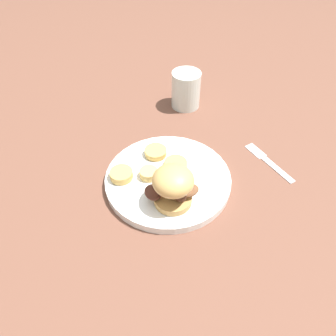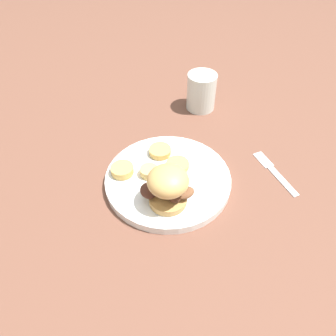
{
  "view_description": "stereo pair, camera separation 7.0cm",
  "coord_description": "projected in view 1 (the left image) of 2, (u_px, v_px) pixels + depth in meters",
  "views": [
    {
      "loc": [
        0.43,
        0.23,
        0.54
      ],
      "look_at": [
        0.0,
        0.0,
        0.05
      ],
      "focal_mm": 35.0,
      "sensor_mm": 36.0,
      "label": 1
    },
    {
      "loc": [
        0.4,
        0.29,
        0.54
      ],
      "look_at": [
        0.0,
        0.0,
        0.05
      ],
      "focal_mm": 35.0,
      "sensor_mm": 36.0,
      "label": 2
    }
  ],
  "objects": [
    {
      "name": "potato_round_3",
      "position": [
        121.0,
        174.0,
        0.71
      ],
      "size": [
        0.05,
        0.05,
        0.02
      ],
      "primitive_type": "cylinder",
      "color": "tan",
      "rests_on": "dinner_plate"
    },
    {
      "name": "potato_round_0",
      "position": [
        177.0,
        164.0,
        0.73
      ],
      "size": [
        0.05,
        0.05,
        0.01
      ],
      "primitive_type": "cylinder",
      "color": "tan",
      "rests_on": "dinner_plate"
    },
    {
      "name": "potato_round_1",
      "position": [
        156.0,
        152.0,
        0.76
      ],
      "size": [
        0.05,
        0.05,
        0.01
      ],
      "primitive_type": "cylinder",
      "color": "tan",
      "rests_on": "dinner_plate"
    },
    {
      "name": "potato_round_2",
      "position": [
        149.0,
        173.0,
        0.71
      ],
      "size": [
        0.04,
        0.04,
        0.02
      ],
      "primitive_type": "cylinder",
      "color": "#DBB766",
      "rests_on": "dinner_plate"
    },
    {
      "name": "dinner_plate",
      "position": [
        168.0,
        179.0,
        0.72
      ],
      "size": [
        0.28,
        0.28,
        0.02
      ],
      "color": "white",
      "rests_on": "ground_plane"
    },
    {
      "name": "drinking_glass",
      "position": [
        186.0,
        90.0,
        0.91
      ],
      "size": [
        0.08,
        0.08,
        0.1
      ],
      "color": "silver",
      "rests_on": "ground_plane"
    },
    {
      "name": "fork",
      "position": [
        269.0,
        162.0,
        0.77
      ],
      "size": [
        0.09,
        0.14,
        0.0
      ],
      "color": "silver",
      "rests_on": "ground_plane"
    },
    {
      "name": "ground_plane",
      "position": [
        168.0,
        182.0,
        0.73
      ],
      "size": [
        4.0,
        4.0,
        0.0
      ],
      "primitive_type": "plane",
      "color": "brown"
    },
    {
      "name": "sandwich",
      "position": [
        173.0,
        186.0,
        0.63
      ],
      "size": [
        0.09,
        0.11,
        0.09
      ],
      "color": "tan",
      "rests_on": "dinner_plate"
    }
  ]
}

